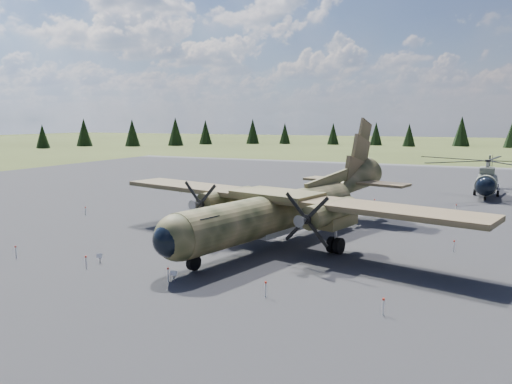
% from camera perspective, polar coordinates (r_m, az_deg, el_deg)
% --- Properties ---
extents(ground, '(500.00, 500.00, 0.00)m').
position_cam_1_polar(ground, '(41.44, -1.83, -4.47)').
color(ground, '#54602A').
rests_on(ground, ground).
extents(apron, '(120.00, 120.00, 0.04)m').
position_cam_1_polar(apron, '(50.44, 3.12, -2.18)').
color(apron, '#545459').
rests_on(apron, ground).
extents(transport_plane, '(29.76, 26.63, 9.88)m').
position_cam_1_polar(transport_plane, '(37.34, 3.38, -1.45)').
color(transport_plane, '#31381E').
rests_on(transport_plane, ground).
extents(helicopter_near, '(18.35, 21.19, 4.50)m').
position_cam_1_polar(helicopter_near, '(64.97, 24.93, 2.24)').
color(helicopter_near, slate).
rests_on(helicopter_near, ground).
extents(info_placard_left, '(0.42, 0.28, 0.61)m').
position_cam_1_polar(info_placard_left, '(33.76, -17.44, -7.09)').
color(info_placard_left, gray).
rests_on(info_placard_left, ground).
extents(info_placard_right, '(0.42, 0.20, 0.64)m').
position_cam_1_polar(info_placard_right, '(29.07, -9.40, -9.27)').
color(info_placard_right, gray).
rests_on(info_placard_right, ground).
extents(barrier_fence, '(33.12, 29.62, 0.85)m').
position_cam_1_polar(barrier_fence, '(41.46, -2.46, -3.75)').
color(barrier_fence, white).
rests_on(barrier_fence, ground).
extents(treeline, '(304.74, 305.34, 10.96)m').
position_cam_1_polar(treeline, '(39.62, -1.76, 1.89)').
color(treeline, black).
rests_on(treeline, ground).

